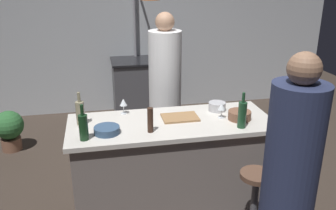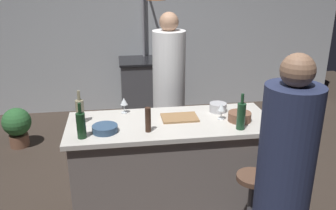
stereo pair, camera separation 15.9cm
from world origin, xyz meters
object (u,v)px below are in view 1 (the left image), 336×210
(potted_plant, at_px, (9,128))
(mixing_bowl_wooden, at_px, (239,115))
(stove_range, at_px, (139,88))
(wine_bottle_red, at_px, (83,127))
(wine_glass_near_left_guest, at_px, (123,103))
(guest_right, at_px, (288,186))
(chef, at_px, (165,95))
(wine_bottle_green, at_px, (242,114))
(bar_stool_right, at_px, (254,206))
(mixing_bowl_steel, at_px, (217,106))
(wine_glass_near_right_guest, at_px, (222,107))
(pepper_mill, at_px, (150,120))
(cutting_board, at_px, (180,117))
(wine_bottle_white, at_px, (80,112))
(mixing_bowl_blue, at_px, (107,130))

(potted_plant, xyz_separation_m, mixing_bowl_wooden, (2.34, -1.66, 0.64))
(stove_range, height_order, mixing_bowl_wooden, mixing_bowl_wooden)
(wine_bottle_red, bearing_deg, wine_glass_near_left_guest, 54.70)
(guest_right, bearing_deg, wine_glass_near_left_guest, 128.02)
(chef, height_order, potted_plant, chef)
(guest_right, relative_size, potted_plant, 3.27)
(wine_bottle_green, bearing_deg, potted_plant, 141.41)
(wine_glass_near_left_guest, bearing_deg, guest_right, -51.98)
(bar_stool_right, height_order, guest_right, guest_right)
(potted_plant, relative_size, mixing_bowl_steel, 3.24)
(wine_bottle_green, relative_size, wine_glass_near_left_guest, 2.11)
(wine_bottle_green, bearing_deg, guest_right, -87.08)
(wine_bottle_green, distance_m, wine_glass_near_right_guest, 0.25)
(wine_bottle_red, bearing_deg, mixing_bowl_steel, 18.01)
(stove_range, bearing_deg, pepper_mill, -94.64)
(bar_stool_right, height_order, wine_glass_near_right_guest, wine_glass_near_right_guest)
(cutting_board, relative_size, wine_glass_near_right_guest, 2.19)
(cutting_board, xyz_separation_m, wine_glass_near_right_guest, (0.36, -0.06, 0.10))
(chef, xyz_separation_m, potted_plant, (-1.87, 0.60, -0.51))
(stove_range, xyz_separation_m, wine_bottle_white, (-0.78, -2.36, 0.56))
(bar_stool_right, relative_size, wine_bottle_white, 2.34)
(wine_glass_near_left_guest, distance_m, wine_glass_near_right_guest, 0.89)
(wine_glass_near_left_guest, height_order, mixing_bowl_wooden, wine_glass_near_left_guest)
(wine_bottle_green, height_order, mixing_bowl_wooden, wine_bottle_green)
(pepper_mill, height_order, mixing_bowl_steel, pepper_mill)
(wine_bottle_red, distance_m, mixing_bowl_blue, 0.21)
(mixing_bowl_wooden, relative_size, mixing_bowl_steel, 1.26)
(chef, height_order, wine_bottle_red, chef)
(pepper_mill, distance_m, mixing_bowl_blue, 0.36)
(bar_stool_right, relative_size, pepper_mill, 3.24)
(bar_stool_right, bearing_deg, chef, 104.24)
(pepper_mill, bearing_deg, mixing_bowl_blue, 172.83)
(potted_plant, relative_size, pepper_mill, 2.48)
(chef, xyz_separation_m, pepper_mill, (-0.35, -1.17, 0.20))
(guest_right, distance_m, wine_bottle_green, 0.78)
(mixing_bowl_blue, bearing_deg, mixing_bowl_wooden, 3.16)
(guest_right, bearing_deg, wine_bottle_red, 150.16)
(wine_glass_near_right_guest, height_order, mixing_bowl_wooden, wine_glass_near_right_guest)
(potted_plant, height_order, mixing_bowl_wooden, mixing_bowl_wooden)
(wine_glass_near_left_guest, xyz_separation_m, wine_glass_near_right_guest, (0.85, -0.28, 0.00))
(stove_range, xyz_separation_m, wine_bottle_green, (0.55, -2.69, 0.57))
(cutting_board, bearing_deg, wine_bottle_white, 177.60)
(wine_bottle_red, xyz_separation_m, mixing_bowl_blue, (0.18, 0.09, -0.08))
(guest_right, height_order, wine_bottle_white, guest_right)
(pepper_mill, xyz_separation_m, mixing_bowl_wooden, (0.82, 0.11, -0.07))
(potted_plant, bearing_deg, mixing_bowl_steel, -32.53)
(stove_range, bearing_deg, mixing_bowl_steel, -78.14)
(wine_glass_near_left_guest, relative_size, mixing_bowl_wooden, 0.72)
(mixing_bowl_blue, bearing_deg, chef, 58.12)
(cutting_board, bearing_deg, pepper_mill, -142.20)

